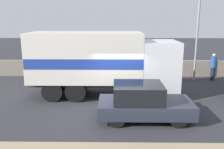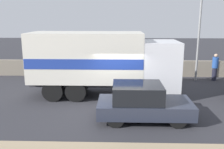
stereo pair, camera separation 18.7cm
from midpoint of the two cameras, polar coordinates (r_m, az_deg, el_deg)
The scene contains 6 objects.
ground_plane at distance 11.79m, azimuth 2.07°, elevation -8.03°, with size 80.00×80.00×0.00m, color #2D2D33.
stone_wall_backdrop at distance 18.22m, azimuth 1.97°, elevation 1.46°, with size 60.00×0.35×1.15m.
street_lamp at distance 17.51m, azimuth 19.65°, elevation 10.07°, with size 0.56×0.28×6.03m.
box_truck at distance 13.34m, azimuth -2.13°, elevation 3.22°, with size 7.82×2.40×3.45m.
car_hatchback at distance 10.56m, azimuth 7.40°, elevation -6.32°, with size 3.91×1.87×1.54m.
pedestrian at distance 18.24m, azimuth 22.76°, elevation 1.65°, with size 0.40×0.40×1.83m.
Camera 2 is at (-0.00, -10.99, 4.25)m, focal length 40.00 mm.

